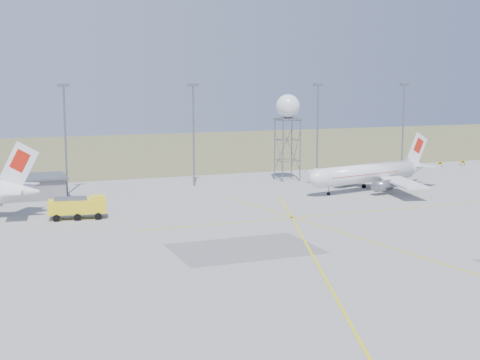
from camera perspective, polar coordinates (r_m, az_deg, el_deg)
name	(u,v)px	position (r m, az deg, el deg)	size (l,w,h in m)	color
ground	(452,262)	(82.26, 17.62, -6.71)	(400.00, 400.00, 0.00)	#9E9D99
grass_strip	(150,150)	(208.33, -7.66, 2.59)	(400.00, 120.00, 0.03)	#535A31
building_grey	(12,188)	(126.42, -18.91, -0.65)	(19.00, 10.00, 3.90)	gray
mast_a	(65,129)	(128.18, -14.70, 4.19)	(2.20, 0.50, 20.50)	slate
mast_b	(194,126)	(133.68, -3.99, 4.61)	(2.20, 0.50, 20.50)	slate
mast_c	(318,123)	(144.79, 6.64, 4.86)	(2.20, 0.50, 20.50)	slate
mast_d	(403,121)	(156.51, 13.76, 4.94)	(2.20, 0.50, 20.50)	slate
taxi_sign_near	(440,163)	(171.66, 16.70, 1.37)	(1.60, 0.17, 1.20)	black
taxi_sign_far	(463,162)	(176.10, 18.48, 1.46)	(1.60, 0.17, 1.20)	black
airliner_main	(369,174)	(131.16, 10.93, 0.54)	(31.20, 29.83, 10.68)	silver
radar_tower	(288,132)	(141.64, 4.08, 4.08)	(5.04, 5.04, 18.25)	slate
fire_truck	(79,208)	(105.40, -13.59, -2.34)	(9.01, 4.54, 3.47)	yellow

